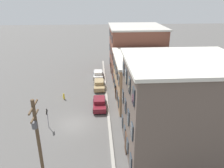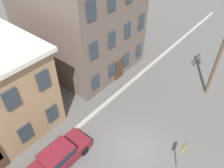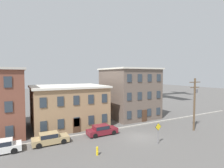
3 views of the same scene
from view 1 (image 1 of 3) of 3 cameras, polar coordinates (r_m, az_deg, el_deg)
name	(u,v)px [view 1 (image 1 of 3)]	position (r m, az deg, el deg)	size (l,w,h in m)	color
ground_plane	(74,124)	(28.93, -9.84, -10.25)	(200.00, 200.00, 0.00)	#565451
kerb_strip	(109,122)	(28.73, -0.76, -9.95)	(56.00, 0.36, 0.16)	#9E998E
apartment_corner	(136,50)	(45.78, 6.19, 8.87)	(11.67, 10.66, 9.66)	brown
apartment_midblock	(146,77)	(34.46, 8.93, 1.70)	(12.11, 9.94, 6.83)	#9E7A56
apartment_far	(180,108)	(22.72, 17.25, -6.00)	(9.53, 10.94, 10.04)	#66564C
car_white	(98,74)	(43.51, -3.64, 2.60)	(4.40, 1.92, 1.43)	silver
car_tan	(99,84)	(38.57, -3.37, -0.05)	(4.40, 1.92, 1.43)	tan
car_maroon	(99,103)	(32.07, -3.30, -4.93)	(4.40, 1.92, 1.43)	maroon
caution_sign	(47,115)	(28.09, -16.57, -7.72)	(0.98, 0.08, 2.68)	slate
utility_pole	(38,139)	(19.15, -18.74, -13.54)	(2.40, 0.44, 8.15)	brown
fire_hydrant	(64,96)	(35.45, -12.47, -3.14)	(0.24, 0.34, 0.96)	yellow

